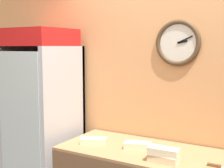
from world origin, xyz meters
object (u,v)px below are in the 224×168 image
Objects in this scene: beverage_cooler at (46,113)px; sandwich_stack_bottom at (163,159)px; sandwich_stack_middle at (163,152)px; sandwich_flat_left at (93,141)px; sandwich_flat_right at (138,145)px.

sandwich_stack_bottom is at bearing -10.49° from beverage_cooler.
beverage_cooler is 1.51m from sandwich_stack_bottom.
sandwich_flat_left is (-0.75, 0.12, -0.06)m from sandwich_stack_middle.
sandwich_flat_left is 1.02× the size of sandwich_flat_right.
sandwich_stack_bottom is (1.48, -0.27, -0.16)m from beverage_cooler.
sandwich_stack_bottom is at bearing -32.16° from sandwich_flat_right.
beverage_cooler is at bearing 169.51° from sandwich_stack_bottom.
sandwich_stack_bottom is at bearing 0.00° from sandwich_stack_middle.
sandwich_stack_bottom is 0.93× the size of sandwich_flat_right.
sandwich_stack_bottom is 1.00× the size of sandwich_stack_middle.
sandwich_stack_middle is at bearing -32.16° from sandwich_flat_right.
sandwich_flat_left is at bearing 170.57° from sandwich_stack_middle.
sandwich_stack_middle reaches higher than sandwich_flat_left.
sandwich_stack_middle is (0.00, 0.00, 0.06)m from sandwich_stack_bottom.
sandwich_stack_middle is (1.48, -0.27, -0.10)m from beverage_cooler.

